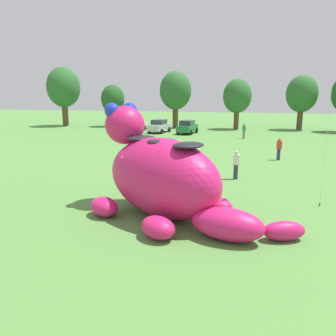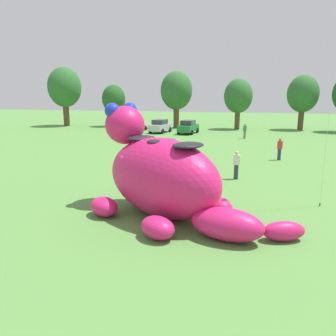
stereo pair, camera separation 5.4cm
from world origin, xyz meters
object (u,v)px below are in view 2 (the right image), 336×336
object	(u,v)px
car_white	(136,125)
spectator_by_cars	(280,149)
car_silver	(160,126)
car_green	(188,127)
spectator_near_inflatable	(245,131)
spectator_mid_field	(236,165)
giant_inflatable_creature	(162,176)

from	to	relation	value
car_white	spectator_by_cars	distance (m)	24.36
car_silver	spectator_by_cars	distance (m)	20.93
car_green	spectator_near_inflatable	bearing A→B (deg)	-24.27
spectator_mid_field	giant_inflatable_creature	bearing A→B (deg)	-110.98
giant_inflatable_creature	spectator_near_inflatable	bearing A→B (deg)	84.34
car_silver	car_green	world-z (taller)	same
car_green	spectator_by_cars	xyz separation A→B (m)	(10.15, -15.40, -0.01)
spectator_by_cars	car_silver	bearing A→B (deg)	131.73
giant_inflatable_creature	spectator_near_inflatable	xyz separation A→B (m)	(2.57, 25.93, -0.84)
car_silver	spectator_near_inflatable	bearing A→B (deg)	-17.49
giant_inflatable_creature	car_white	size ratio (longest dim) A/B	2.12
car_green	spectator_mid_field	distance (m)	23.39
car_white	spectator_by_cars	size ratio (longest dim) A/B	2.47
giant_inflatable_creature	spectator_by_cars	xyz separation A→B (m)	(5.55, 13.76, -0.84)
spectator_near_inflatable	spectator_by_cars	distance (m)	12.53
spectator_near_inflatable	car_silver	bearing A→B (deg)	162.51
giant_inflatable_creature	spectator_mid_field	size ratio (longest dim) A/B	5.23
car_green	spectator_mid_field	world-z (taller)	car_green
car_green	car_white	bearing A→B (deg)	170.21
giant_inflatable_creature	car_white	xyz separation A→B (m)	(-12.17, 30.47, -0.83)
spectator_near_inflatable	spectator_mid_field	xyz separation A→B (m)	(0.09, -19.00, 0.00)
car_white	car_green	bearing A→B (deg)	-9.79
car_white	spectator_mid_field	distance (m)	27.82
car_green	spectator_mid_field	xyz separation A→B (m)	(7.26, -22.24, -0.01)
spectator_near_inflatable	spectator_mid_field	world-z (taller)	same
spectator_mid_field	spectator_by_cars	size ratio (longest dim) A/B	1.00
giant_inflatable_creature	spectator_mid_field	distance (m)	7.47
car_white	car_silver	xyz separation A→B (m)	(3.79, -1.09, 0.00)
spectator_by_cars	spectator_near_inflatable	bearing A→B (deg)	103.76
car_silver	spectator_mid_field	size ratio (longest dim) A/B	2.52
giant_inflatable_creature	spectator_by_cars	bearing A→B (deg)	68.03
giant_inflatable_creature	car_silver	distance (m)	30.57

